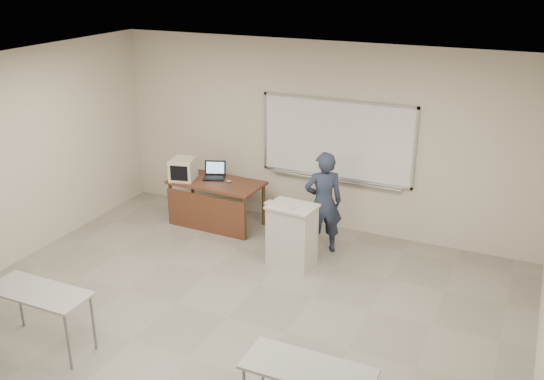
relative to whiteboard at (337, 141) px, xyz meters
The scene contains 9 objects.
floor 4.25m from the whiteboard, 94.32° to the right, with size 7.00×8.00×0.01m, color gray.
whiteboard is the anchor object (origin of this frame).
instructor_desk 2.17m from the whiteboard, 156.55° to the right, with size 1.52×0.76×0.75m.
podium 1.79m from the whiteboard, 94.82° to the right, with size 0.66×0.48×0.92m.
crt_monitor 2.54m from the whiteboard, 161.35° to the right, with size 0.38×0.43×0.36m.
laptop 2.08m from the whiteboard, 164.94° to the right, with size 0.35×0.32×0.26m.
mouse 1.86m from the whiteboard, 158.87° to the right, with size 0.10×0.06×0.04m, color gray.
keyboard 1.68m from the whiteboard, 99.94° to the right, with size 0.44×0.15×0.02m, color beige.
presenter 1.12m from the whiteboard, 82.04° to the right, with size 0.57×0.38×1.56m, color black.
Camera 1 is at (3.17, -4.71, 4.17)m, focal length 40.00 mm.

